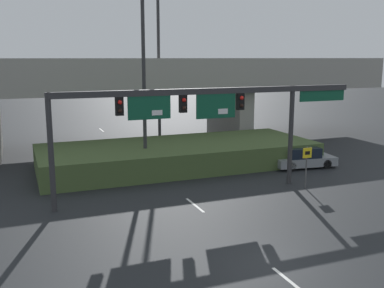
{
  "coord_description": "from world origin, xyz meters",
  "views": [
    {
      "loc": [
        -8.38,
        -13.69,
        7.57
      ],
      "look_at": [
        0.0,
        7.47,
        3.17
      ],
      "focal_mm": 42.0,
      "sensor_mm": 36.0,
      "label": 1
    }
  ],
  "objects_px": {
    "parked_sedan_near_right": "(303,158)",
    "signal_gantry": "(205,107)",
    "speed_limit_sign": "(307,161)",
    "highway_light_pole_near": "(159,51)",
    "highway_light_pole_far": "(143,28)"
  },
  "relations": [
    {
      "from": "speed_limit_sign",
      "to": "highway_light_pole_near",
      "type": "xyz_separation_m",
      "value": [
        -4.74,
        13.36,
        6.49
      ]
    },
    {
      "from": "parked_sedan_near_right",
      "to": "signal_gantry",
      "type": "bearing_deg",
      "value": -153.63
    },
    {
      "from": "speed_limit_sign",
      "to": "parked_sedan_near_right",
      "type": "relative_size",
      "value": 0.55
    },
    {
      "from": "highway_light_pole_near",
      "to": "parked_sedan_near_right",
      "type": "relative_size",
      "value": 3.41
    },
    {
      "from": "highway_light_pole_far",
      "to": "parked_sedan_near_right",
      "type": "distance_m",
      "value": 14.01
    },
    {
      "from": "parked_sedan_near_right",
      "to": "speed_limit_sign",
      "type": "bearing_deg",
      "value": -116.72
    },
    {
      "from": "highway_light_pole_near",
      "to": "highway_light_pole_far",
      "type": "bearing_deg",
      "value": -115.78
    },
    {
      "from": "highway_light_pole_near",
      "to": "parked_sedan_near_right",
      "type": "xyz_separation_m",
      "value": [
        7.65,
        -8.94,
        -7.44
      ]
    },
    {
      "from": "speed_limit_sign",
      "to": "parked_sedan_near_right",
      "type": "distance_m",
      "value": 5.38
    },
    {
      "from": "highway_light_pole_near",
      "to": "parked_sedan_near_right",
      "type": "distance_m",
      "value": 13.93
    },
    {
      "from": "signal_gantry",
      "to": "highway_light_pole_far",
      "type": "height_order",
      "value": "highway_light_pole_far"
    },
    {
      "from": "highway_light_pole_near",
      "to": "highway_light_pole_far",
      "type": "xyz_separation_m",
      "value": [
        -2.92,
        -6.05,
        1.28
      ]
    },
    {
      "from": "signal_gantry",
      "to": "highway_light_pole_far",
      "type": "bearing_deg",
      "value": 105.9
    },
    {
      "from": "signal_gantry",
      "to": "parked_sedan_near_right",
      "type": "distance_m",
      "value": 10.3
    },
    {
      "from": "highway_light_pole_near",
      "to": "highway_light_pole_far",
      "type": "height_order",
      "value": "highway_light_pole_far"
    }
  ]
}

